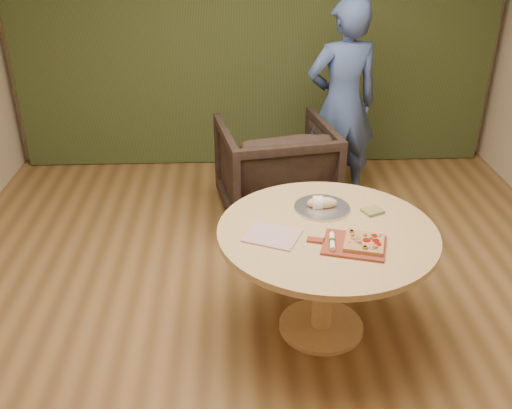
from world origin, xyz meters
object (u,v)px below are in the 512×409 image
at_px(cutlery_roll, 332,241).
at_px(armchair, 275,165).
at_px(flatbread_pizza, 364,242).
at_px(bread_roll, 321,203).
at_px(serving_tray, 322,208).
at_px(pedestal_table, 326,249).
at_px(pizza_paddle, 352,245).
at_px(person_standing, 342,104).

bearing_deg(cutlery_roll, armchair, 103.94).
bearing_deg(armchair, flatbread_pizza, 91.36).
bearing_deg(bread_roll, cutlery_roll, -89.71).
xyz_separation_m(serving_tray, bread_roll, (-0.01, -0.00, 0.04)).
bearing_deg(flatbread_pizza, armchair, 101.71).
distance_m(pedestal_table, pizza_paddle, 0.27).
bearing_deg(cutlery_roll, pedestal_table, 97.07).
height_order(pedestal_table, serving_tray, serving_tray).
xyz_separation_m(cutlery_roll, armchair, (-0.19, 1.77, -0.30)).
xyz_separation_m(cutlery_roll, serving_tray, (0.01, 0.45, -0.02)).
height_order(pizza_paddle, serving_tray, serving_tray).
distance_m(pedestal_table, bread_roll, 0.32).
relative_size(pedestal_table, armchair, 1.39).
xyz_separation_m(pedestal_table, pizza_paddle, (0.11, -0.19, 0.15)).
bearing_deg(bread_roll, flatbread_pizza, -68.50).
distance_m(serving_tray, armchair, 1.36).
relative_size(flatbread_pizza, cutlery_roll, 1.37).
height_order(pedestal_table, bread_roll, bread_roll).
xyz_separation_m(serving_tray, armchair, (-0.20, 1.32, -0.28)).
distance_m(flatbread_pizza, cutlery_roll, 0.18).
xyz_separation_m(pizza_paddle, person_standing, (0.30, 2.08, 0.16)).
height_order(bread_roll, armchair, armchair).
height_order(pedestal_table, armchair, armchair).
bearing_deg(serving_tray, pedestal_table, -90.93).
distance_m(flatbread_pizza, bread_roll, 0.50).
height_order(serving_tray, person_standing, person_standing).
distance_m(cutlery_roll, armchair, 1.80).
relative_size(armchair, person_standing, 0.52).
bearing_deg(armchair, bread_roll, 87.73).
distance_m(armchair, person_standing, 0.81).
bearing_deg(flatbread_pizza, pizza_paddle, 173.58).
bearing_deg(bread_roll, person_standing, 75.60).
xyz_separation_m(serving_tray, person_standing, (0.41, 1.63, 0.16)).
relative_size(pizza_paddle, armchair, 0.50).
distance_m(pedestal_table, serving_tray, 0.30).
height_order(pizza_paddle, cutlery_roll, cutlery_roll).
bearing_deg(pedestal_table, cutlery_roll, -90.75).
bearing_deg(serving_tray, bread_roll, -180.00).
bearing_deg(flatbread_pizza, person_standing, 83.55).
height_order(pizza_paddle, person_standing, person_standing).
height_order(pizza_paddle, armchair, armchair).
xyz_separation_m(pedestal_table, serving_tray, (0.00, 0.26, 0.15)).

